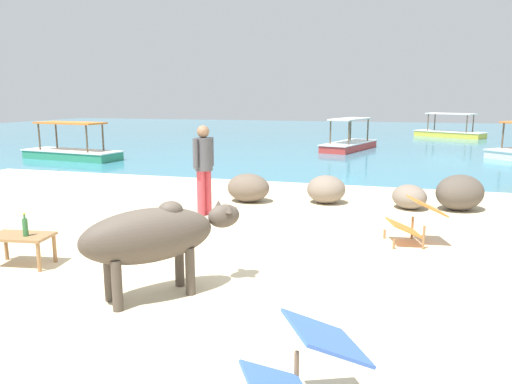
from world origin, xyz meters
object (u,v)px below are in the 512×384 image
Objects in this scene: deck_chair_far at (302,366)px; boat_yellow at (449,132)px; boat_green at (72,151)px; low_bench_table at (21,240)px; boat_red at (349,143)px; bottle at (25,227)px; cow at (153,236)px; person_standing at (204,163)px; deck_chair_near at (415,218)px.

boat_yellow is at bearing -127.52° from deck_chair_far.
low_bench_table is at bearing 131.82° from boat_green.
boat_yellow and boat_red have the same top height.
boat_yellow is at bearing 73.55° from bottle.
person_standing reaches higher than cow.
boat_red is (-1.42, 17.54, -0.13)m from deck_chair_far.
cow is 0.41× the size of boat_red.
cow is 2.15m from low_bench_table.
boat_green is (-6.44, 9.71, -0.09)m from low_bench_table.
deck_chair_far is 0.25× the size of boat_yellow.
boat_yellow reaches higher than low_bench_table.
boat_red is at bearing -115.91° from deck_chair_far.
deck_chair_near is 13.36m from boat_red.
cow is 24.71m from boat_yellow.
deck_chair_near is 0.23× the size of boat_red.
boat_red is (1.37, 12.36, -0.70)m from person_standing.
cow is 3.90m from deck_chair_near.
deck_chair_far is at bearing -35.00° from low_bench_table.
bottle reaches higher than deck_chair_near.
boat_red is (0.48, 15.96, -0.43)m from cow.
boat_green reaches higher than bottle.
boat_yellow and boat_green have the same top height.
cow is 3.73m from person_standing.
person_standing is at bearing -75.50° from boat_yellow.
boat_green reaches higher than low_bench_table.
person_standing reaches higher than boat_red.
deck_chair_near is 3.74m from person_standing.
boat_yellow is (3.15, 25.77, -0.13)m from deck_chair_far.
boat_green and boat_red have the same top height.
boat_yellow is at bearing 64.91° from low_bench_table.
low_bench_table is 0.21× the size of boat_green.
boat_green is at bearing 138.77° from boat_red.
deck_chair_far is at bearing -26.97° from bottle.
bottle is (0.11, -0.03, 0.18)m from low_bench_table.
low_bench_table is at bearing -57.16° from deck_chair_far.
boat_yellow is (7.14, 23.77, -0.09)m from low_bench_table.
deck_chair_near is 0.95× the size of deck_chair_far.
boat_green is at bearing -49.14° from deck_chair_near.
boat_green is (-8.52, 10.12, -0.43)m from cow.
deck_chair_near is 13.41m from boat_green.
deck_chair_far is 5.92m from person_standing.
cow is at bearing -71.17° from boat_yellow.
deck_chair_far is (3.87, -1.97, -0.14)m from bottle.
deck_chair_far is 0.57× the size of person_standing.
deck_chair_near is at bearing 27.18° from bottle.
deck_chair_far is at bearing 137.55° from person_standing.
person_standing is 10.05m from boat_green.
person_standing is at bearing -28.66° from deck_chair_near.
boat_red is at bearing -96.40° from deck_chair_near.
boat_green reaches higher than cow.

